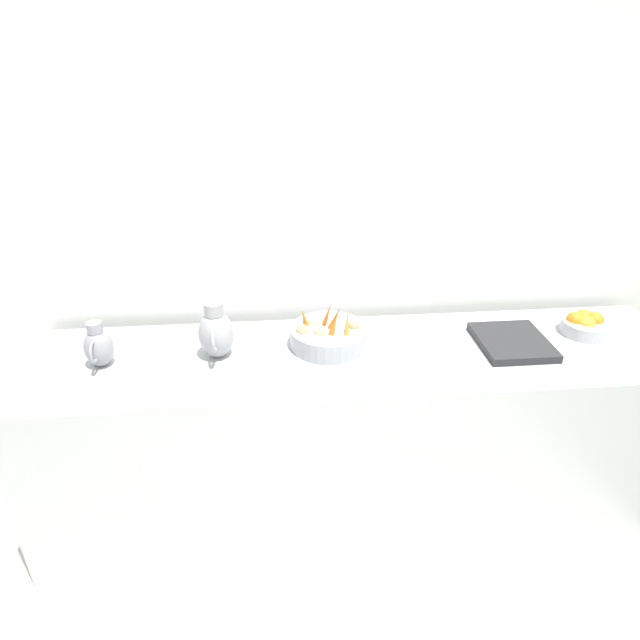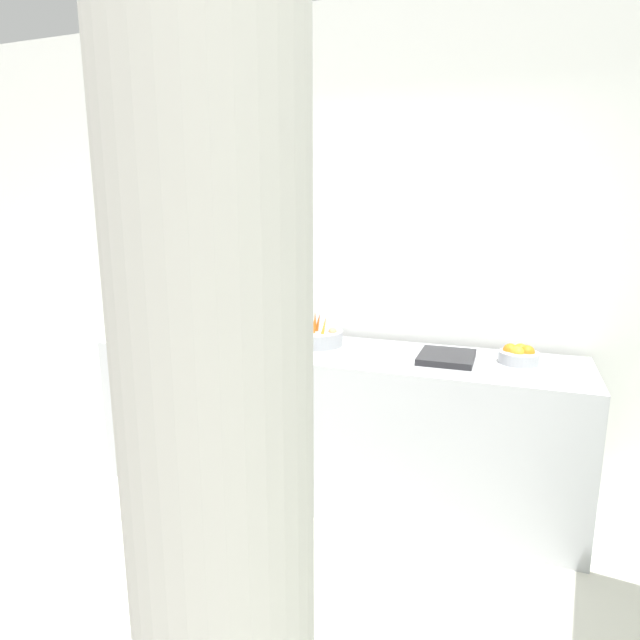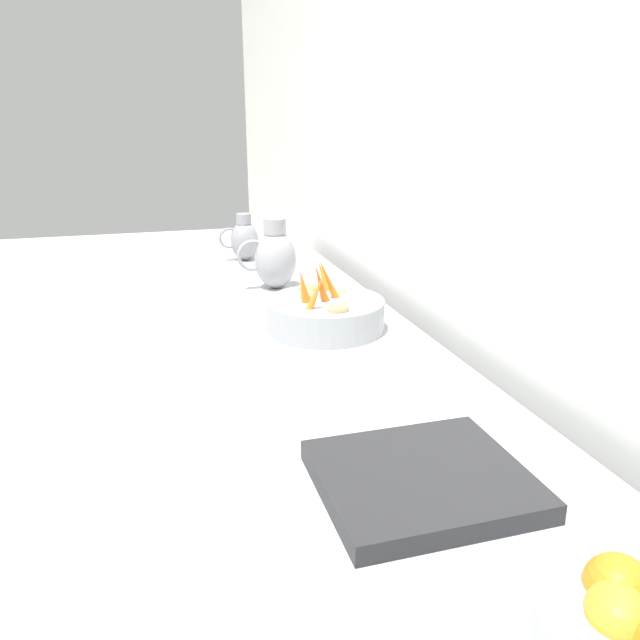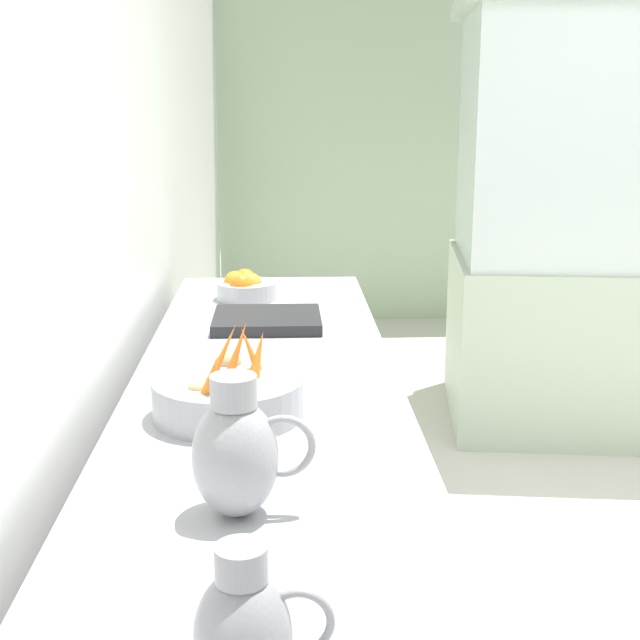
# 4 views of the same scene
# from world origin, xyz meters

# --- Properties ---
(tile_wall_left) EXTENTS (0.10, 7.66, 3.00)m
(tile_wall_left) POSITION_xyz_m (-1.95, 0.37, 1.50)
(tile_wall_left) COLOR white
(tile_wall_left) RESTS_ON ground_plane
(prep_counter) EXTENTS (0.69, 2.92, 0.92)m
(prep_counter) POSITION_xyz_m (-1.49, -0.13, 0.46)
(prep_counter) COLOR #ADAFB5
(prep_counter) RESTS_ON ground_plane
(vegetable_colander) EXTENTS (0.34, 0.34, 0.22)m
(vegetable_colander) POSITION_xyz_m (-1.57, -0.27, 0.97)
(vegetable_colander) COLOR #9EA0A5
(vegetable_colander) RESTS_ON prep_counter
(orange_bowl) EXTENTS (0.22, 0.22, 0.10)m
(orange_bowl) POSITION_xyz_m (-1.58, 0.93, 0.96)
(orange_bowl) COLOR #ADAFB5
(orange_bowl) RESTS_ON prep_counter
(metal_pitcher_tall) EXTENTS (0.21, 0.15, 0.25)m
(metal_pitcher_tall) POSITION_xyz_m (-1.53, -0.75, 1.03)
(metal_pitcher_tall) COLOR #939399
(metal_pitcher_tall) RESTS_ON prep_counter
(metal_pitcher_short) EXTENTS (0.17, 0.12, 0.20)m
(metal_pitcher_short) POSITION_xyz_m (-1.50, -1.23, 1.01)
(metal_pitcher_short) COLOR gray
(metal_pitcher_short) RESTS_ON prep_counter
(counter_sink_basin) EXTENTS (0.34, 0.30, 0.04)m
(counter_sink_basin) POSITION_xyz_m (-1.50, 0.55, 0.94)
(counter_sink_basin) COLOR #232326
(counter_sink_basin) RESTS_ON prep_counter
(glass_block_booth) EXTENTS (1.63, 1.27, 2.10)m
(glass_block_booth) POSITION_xyz_m (0.15, 2.10, 1.04)
(glass_block_booth) COLOR #B7C6AD
(glass_block_booth) RESTS_ON ground_plane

